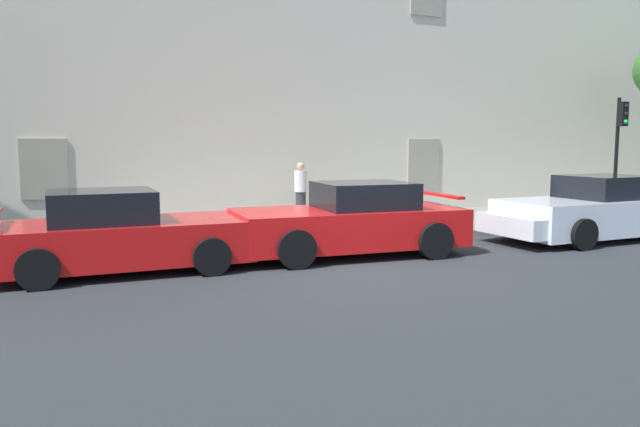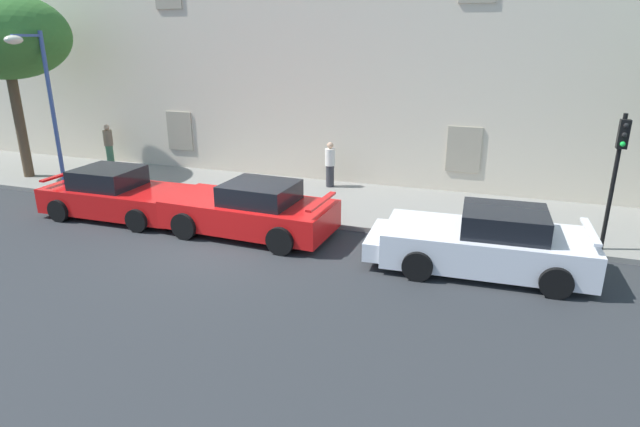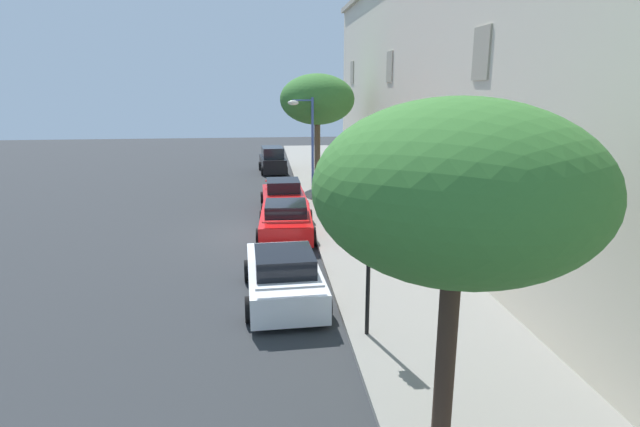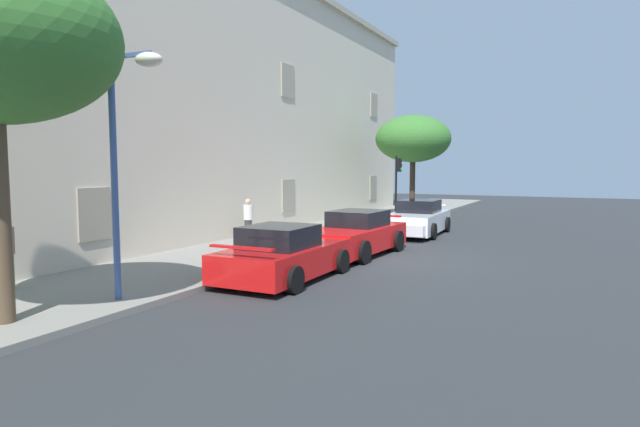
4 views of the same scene
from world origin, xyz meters
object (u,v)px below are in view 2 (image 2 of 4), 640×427
Objects in this scene: tree_near_kerb at (4,37)px; pedestrian_strolling at (330,164)px; sportscar_red_lead at (123,196)px; sportscar_yellow_flank at (245,210)px; street_lamp at (37,81)px; sportscar_white_middle at (479,243)px; pedestrian_admiring at (109,145)px; traffic_light at (618,159)px.

pedestrian_strolling is at bearing 12.00° from tree_near_kerb.
pedestrian_strolling reaches higher than sportscar_red_lead.
sportscar_yellow_flank is 0.98× the size of street_lamp.
pedestrian_admiring reaches higher than sportscar_white_middle.
street_lamp is at bearing -82.04° from pedestrian_admiring.
traffic_light is (13.04, 1.39, 1.80)m from sportscar_red_lead.
pedestrian_admiring is at bearing 160.50° from sportscar_white_middle.
traffic_light is at bearing 32.44° from sportscar_white_middle.
traffic_light is (8.99, 1.45, 1.77)m from sportscar_yellow_flank.
sportscar_yellow_flank is at bearing -10.01° from street_lamp.
pedestrian_admiring is 9.47m from pedestrian_strolling.
tree_near_kerb is at bearing 156.52° from street_lamp.
sportscar_white_middle is 0.97× the size of street_lamp.
sportscar_red_lead is 2.89× the size of pedestrian_admiring.
sportscar_yellow_flank is 3.21× the size of pedestrian_strolling.
street_lamp is (-8.10, 1.43, 3.11)m from sportscar_yellow_flank.
tree_near_kerb is 5.11m from pedestrian_admiring.
sportscar_white_middle is at bearing -19.50° from pedestrian_admiring.
sportscar_yellow_flank is 4.82m from pedestrian_strolling.
tree_near_kerb is at bearing 170.59° from sportscar_white_middle.
tree_near_kerb reaches higher than sportscar_red_lead.
street_lamp reaches higher than sportscar_red_lead.
sportscar_yellow_flank reaches higher than sportscar_red_lead.
tree_near_kerb is at bearing 159.69° from sportscar_red_lead.
sportscar_yellow_flank is 6.15m from sportscar_white_middle.
sportscar_yellow_flank is 1.00× the size of sportscar_white_middle.
pedestrian_admiring is (1.67, 2.50, -4.14)m from tree_near_kerb.
tree_near_kerb is 1.95× the size of traffic_light.
sportscar_white_middle is (10.19, -0.42, 0.02)m from sportscar_red_lead.
sportscar_white_middle is 3.04× the size of pedestrian_admiring.
tree_near_kerb is 2.71m from street_lamp.
sportscar_yellow_flank is 0.78× the size of tree_near_kerb.
sportscar_white_middle is at bearing -44.07° from pedestrian_strolling.
sportscar_yellow_flank is at bearing -0.97° from sportscar_red_lead.
traffic_light reaches higher than sportscar_yellow_flank.
traffic_light is at bearing 9.19° from sportscar_yellow_flank.
tree_near_kerb reaches higher than pedestrian_strolling.
tree_near_kerb is (-10.25, 2.36, 4.47)m from sportscar_yellow_flank.
pedestrian_admiring is (-8.58, 4.86, 0.34)m from sportscar_yellow_flank.
pedestrian_admiring is at bearing 179.23° from pedestrian_strolling.
street_lamp reaches higher than sportscar_yellow_flank.
traffic_light is 0.64× the size of street_lamp.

